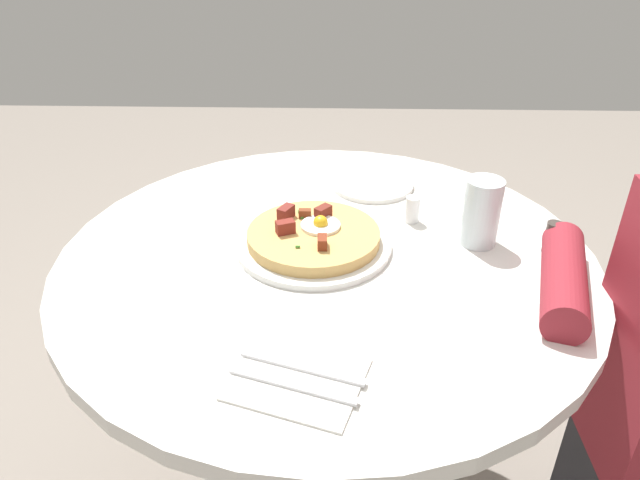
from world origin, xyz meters
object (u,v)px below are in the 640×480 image
fork (302,367)px  pepper_shaker (552,238)px  bread_plate (372,184)px  salt_shaker (412,209)px  breakfast_pizza (313,235)px  dining_table (326,326)px  pizza_plate (314,244)px  knife (292,385)px  water_glass (481,212)px

fork → pepper_shaker: (0.43, 0.32, 0.02)m
bread_plate → salt_shaker: size_ratio=3.41×
salt_shaker → fork: bearing=-114.4°
breakfast_pizza → bread_plate: size_ratio=1.33×
dining_table → bread_plate: 0.34m
pizza_plate → breakfast_pizza: (-0.00, 0.00, 0.02)m
breakfast_pizza → fork: size_ratio=1.34×
pizza_plate → fork: pizza_plate is taller
fork → salt_shaker: bearing=-96.3°
knife → salt_shaker: size_ratio=3.39×
bread_plate → water_glass: water_glass is taller
dining_table → pepper_shaker: 0.45m
dining_table → salt_shaker: salt_shaker is taller
pizza_plate → salt_shaker: bearing=28.2°
pizza_plate → salt_shaker: (0.19, 0.10, 0.02)m
fork → water_glass: 0.47m
knife → bread_plate: bearing=-84.1°
water_glass → fork: bearing=-131.3°
pizza_plate → breakfast_pizza: bearing=110.4°
dining_table → pizza_plate: 0.18m
breakfast_pizza → pepper_shaker: 0.43m
salt_shaker → pepper_shaker: (0.24, -0.11, 0.00)m
bread_plate → knife: 0.63m
breakfast_pizza → water_glass: 0.31m
breakfast_pizza → salt_shaker: 0.22m
bread_plate → salt_shaker: 0.18m
salt_shaker → pepper_shaker: bearing=-24.3°
salt_shaker → dining_table: bearing=-144.5°
dining_table → pepper_shaker: bearing=1.6°
dining_table → breakfast_pizza: breakfast_pizza is taller
dining_table → water_glass: size_ratio=7.59×
water_glass → pepper_shaker: 0.13m
fork → dining_table: bearing=-77.0°
pizza_plate → water_glass: (0.30, 0.02, 0.06)m
knife → salt_shaker: 0.50m
water_glass → pepper_shaker: (0.12, -0.03, -0.03)m
water_glass → pizza_plate: bearing=-175.3°
water_glass → salt_shaker: water_glass is taller
water_glass → dining_table: bearing=-171.6°
breakfast_pizza → pizza_plate: bearing=-69.6°
dining_table → salt_shaker: bearing=35.5°
breakfast_pizza → pepper_shaker: bearing=-0.9°
pizza_plate → dining_table: bearing=-34.6°
pizza_plate → knife: size_ratio=1.58×
breakfast_pizza → pepper_shaker: size_ratio=4.03×
bread_plate → knife: (-0.13, -0.62, 0.00)m
dining_table → water_glass: 0.37m
knife → pepper_shaker: pepper_shaker is taller
bread_plate → pepper_shaker: size_ratio=3.02×
dining_table → fork: 0.36m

